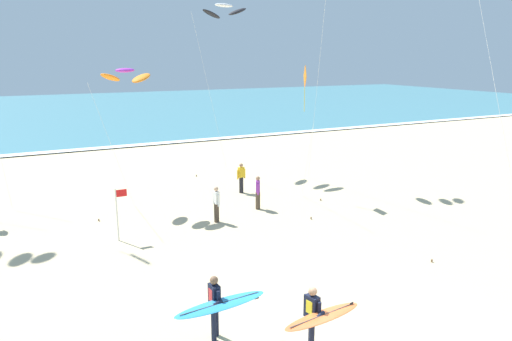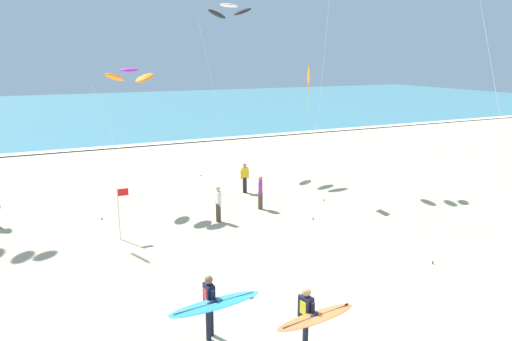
{
  "view_description": "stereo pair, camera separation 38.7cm",
  "coord_description": "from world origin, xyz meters",
  "px_view_note": "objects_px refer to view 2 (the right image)",
  "views": [
    {
      "loc": [
        -6.23,
        -8.23,
        6.93
      ],
      "look_at": [
        0.87,
        6.06,
        3.04
      ],
      "focal_mm": 32.59,
      "sensor_mm": 36.0,
      "label": 1
    },
    {
      "loc": [
        -5.88,
        -8.39,
        6.93
      ],
      "look_at": [
        0.87,
        6.06,
        3.04
      ],
      "focal_mm": 32.59,
      "sensor_mm": 36.0,
      "label": 2
    }
  ],
  "objects_px": {
    "surfer_lead": "(311,316)",
    "kite_diamond_amber_far": "(309,82)",
    "bystander_yellow_top": "(245,178)",
    "bystander_white_top": "(218,204)",
    "kite_arc_violet_mid": "(129,75)",
    "lifeguard_flag": "(120,208)",
    "kite_arc_ivory_close": "(229,11)",
    "bystander_purple_top": "(260,192)",
    "surfer_trailing": "(212,303)"
  },
  "relations": [
    {
      "from": "bystander_yellow_top",
      "to": "lifeguard_flag",
      "type": "height_order",
      "value": "lifeguard_flag"
    },
    {
      "from": "bystander_yellow_top",
      "to": "surfer_lead",
      "type": "bearing_deg",
      "value": -107.28
    },
    {
      "from": "surfer_trailing",
      "to": "kite_arc_ivory_close",
      "type": "relative_size",
      "value": 0.24
    },
    {
      "from": "kite_arc_violet_mid",
      "to": "bystander_yellow_top",
      "type": "bearing_deg",
      "value": -3.01
    },
    {
      "from": "kite_diamond_amber_far",
      "to": "bystander_white_top",
      "type": "distance_m",
      "value": 7.43
    },
    {
      "from": "surfer_lead",
      "to": "surfer_trailing",
      "type": "relative_size",
      "value": 0.99
    },
    {
      "from": "surfer_trailing",
      "to": "kite_diamond_amber_far",
      "type": "bearing_deg",
      "value": 48.68
    },
    {
      "from": "surfer_lead",
      "to": "kite_diamond_amber_far",
      "type": "xyz_separation_m",
      "value": [
        6.62,
        11.22,
        4.72
      ]
    },
    {
      "from": "bystander_yellow_top",
      "to": "lifeguard_flag",
      "type": "bearing_deg",
      "value": -150.95
    },
    {
      "from": "kite_arc_violet_mid",
      "to": "bystander_purple_top",
      "type": "distance_m",
      "value": 8.02
    },
    {
      "from": "surfer_trailing",
      "to": "bystander_white_top",
      "type": "distance_m",
      "value": 8.77
    },
    {
      "from": "lifeguard_flag",
      "to": "surfer_lead",
      "type": "bearing_deg",
      "value": -73.26
    },
    {
      "from": "kite_arc_violet_mid",
      "to": "kite_arc_ivory_close",
      "type": "xyz_separation_m",
      "value": [
        6.91,
        4.93,
        3.47
      ]
    },
    {
      "from": "surfer_lead",
      "to": "lifeguard_flag",
      "type": "relative_size",
      "value": 1.15
    },
    {
      "from": "surfer_lead",
      "to": "bystander_purple_top",
      "type": "height_order",
      "value": "surfer_lead"
    },
    {
      "from": "bystander_yellow_top",
      "to": "kite_diamond_amber_far",
      "type": "bearing_deg",
      "value": -39.57
    },
    {
      "from": "bystander_yellow_top",
      "to": "bystander_white_top",
      "type": "height_order",
      "value": "same"
    },
    {
      "from": "kite_arc_ivory_close",
      "to": "lifeguard_flag",
      "type": "relative_size",
      "value": 4.77
    },
    {
      "from": "surfer_trailing",
      "to": "kite_arc_violet_mid",
      "type": "bearing_deg",
      "value": 87.78
    },
    {
      "from": "bystander_white_top",
      "to": "kite_arc_ivory_close",
      "type": "bearing_deg",
      "value": 64.68
    },
    {
      "from": "surfer_lead",
      "to": "bystander_yellow_top",
      "type": "xyz_separation_m",
      "value": [
        4.13,
        13.28,
        -0.23
      ]
    },
    {
      "from": "bystander_purple_top",
      "to": "lifeguard_flag",
      "type": "bearing_deg",
      "value": -170.78
    },
    {
      "from": "surfer_trailing",
      "to": "kite_arc_violet_mid",
      "type": "height_order",
      "value": "kite_arc_violet_mid"
    },
    {
      "from": "surfer_lead",
      "to": "surfer_trailing",
      "type": "height_order",
      "value": "same"
    },
    {
      "from": "surfer_trailing",
      "to": "kite_arc_ivory_close",
      "type": "xyz_separation_m",
      "value": [
        7.38,
        16.97,
        8.57
      ]
    },
    {
      "from": "kite_arc_violet_mid",
      "to": "bystander_yellow_top",
      "type": "relative_size",
      "value": 4.07
    },
    {
      "from": "bystander_yellow_top",
      "to": "lifeguard_flag",
      "type": "relative_size",
      "value": 0.76
    },
    {
      "from": "kite_diamond_amber_far",
      "to": "surfer_lead",
      "type": "bearing_deg",
      "value": -120.55
    },
    {
      "from": "kite_diamond_amber_far",
      "to": "bystander_white_top",
      "type": "relative_size",
      "value": 4.13
    },
    {
      "from": "kite_diamond_amber_far",
      "to": "lifeguard_flag",
      "type": "height_order",
      "value": "kite_diamond_amber_far"
    },
    {
      "from": "kite_arc_violet_mid",
      "to": "lifeguard_flag",
      "type": "relative_size",
      "value": 3.08
    },
    {
      "from": "kite_arc_ivory_close",
      "to": "kite_diamond_amber_far",
      "type": "bearing_deg",
      "value": -81.07
    },
    {
      "from": "kite_arc_violet_mid",
      "to": "bystander_yellow_top",
      "type": "height_order",
      "value": "kite_arc_violet_mid"
    },
    {
      "from": "kite_diamond_amber_far",
      "to": "lifeguard_flag",
      "type": "xyz_separation_m",
      "value": [
        -9.46,
        -1.81,
        -4.5
      ]
    },
    {
      "from": "kite_arc_ivory_close",
      "to": "bystander_yellow_top",
      "type": "relative_size",
      "value": 6.3
    },
    {
      "from": "kite_arc_ivory_close",
      "to": "bystander_purple_top",
      "type": "height_order",
      "value": "kite_arc_ivory_close"
    },
    {
      "from": "kite_arc_ivory_close",
      "to": "bystander_yellow_top",
      "type": "height_order",
      "value": "kite_arc_ivory_close"
    },
    {
      "from": "bystander_yellow_top",
      "to": "bystander_white_top",
      "type": "relative_size",
      "value": 1.0
    },
    {
      "from": "kite_arc_ivory_close",
      "to": "bystander_yellow_top",
      "type": "bearing_deg",
      "value": -104.48
    },
    {
      "from": "bystander_yellow_top",
      "to": "bystander_white_top",
      "type": "xyz_separation_m",
      "value": [
        -2.82,
        -3.59,
        0.0
      ]
    },
    {
      "from": "kite_arc_ivory_close",
      "to": "bystander_purple_top",
      "type": "xyz_separation_m",
      "value": [
        -1.78,
        -8.03,
        -8.81
      ]
    },
    {
      "from": "kite_diamond_amber_far",
      "to": "bystander_purple_top",
      "type": "distance_m",
      "value": 5.8
    },
    {
      "from": "surfer_lead",
      "to": "kite_arc_violet_mid",
      "type": "distance_m",
      "value": 14.57
    },
    {
      "from": "bystander_yellow_top",
      "to": "bystander_purple_top",
      "type": "xyz_separation_m",
      "value": [
        -0.43,
        -2.81,
        0.0
      ]
    },
    {
      "from": "bystander_white_top",
      "to": "kite_arc_violet_mid",
      "type": "bearing_deg",
      "value": 125.15
    },
    {
      "from": "kite_diamond_amber_far",
      "to": "lifeguard_flag",
      "type": "relative_size",
      "value": 3.13
    },
    {
      "from": "surfer_lead",
      "to": "bystander_yellow_top",
      "type": "distance_m",
      "value": 13.91
    },
    {
      "from": "kite_arc_violet_mid",
      "to": "bystander_white_top",
      "type": "bearing_deg",
      "value": -54.85
    },
    {
      "from": "surfer_trailing",
      "to": "lifeguard_flag",
      "type": "bearing_deg",
      "value": 96.78
    },
    {
      "from": "bystander_white_top",
      "to": "surfer_lead",
      "type": "bearing_deg",
      "value": -97.7
    }
  ]
}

